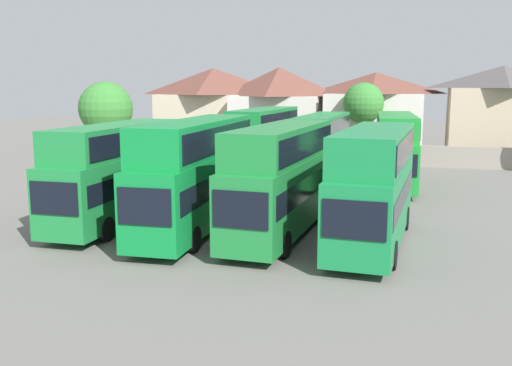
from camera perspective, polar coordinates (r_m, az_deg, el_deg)
The scene contains 16 objects.
ground at distance 44.06m, azimuth 5.17°, elevation 0.74°, with size 140.00×140.00×0.00m, color slate.
depot_boundary_wall at distance 51.16m, azimuth 6.66°, elevation 2.97°, with size 56.00×0.50×1.80m, color gray.
bus_1 at distance 29.23m, azimuth -13.60°, elevation 1.46°, with size 2.62×10.48×4.93m.
bus_2 at distance 27.29m, azimuth -5.90°, elevation 1.43°, with size 2.89×11.94×5.21m.
bus_3 at distance 26.02m, azimuth 2.51°, elevation 0.86°, with size 3.09×10.69×5.04m.
bus_4 at distance 25.02m, azimuth 11.66°, elevation 0.27°, with size 3.13×10.44×5.01m.
bus_5 at distance 43.00m, azimuth -3.06°, elevation 3.25°, with size 2.73×11.63×3.53m.
bus_6 at distance 41.46m, azimuth 0.77°, elevation 4.26°, with size 2.92×10.85×5.17m.
bus_7 at distance 41.40m, azimuth 6.54°, elevation 3.88°, with size 2.79×11.51×4.75m.
bus_8 at distance 40.18m, azimuth 13.68°, elevation 3.60°, with size 3.22×11.30×4.89m.
house_terrace_left at distance 61.71m, azimuth -4.24°, elevation 7.41°, with size 11.53×7.14×8.61m.
house_terrace_centre at distance 58.81m, azimuth 2.30°, elevation 7.33°, with size 8.93×8.34×8.63m.
house_terrace_right at distance 57.92m, azimuth 11.73°, elevation 6.81°, with size 9.55×8.36×8.08m.
house_terrace_far_right at distance 57.32m, azimuth 23.16°, elevation 6.46°, with size 9.60×6.45×8.58m.
tree_behind_wall at distance 52.95m, azimuth 10.63°, elevation 7.77°, with size 3.67×3.67×7.09m.
tree_right_of_lot at distance 54.57m, azimuth -14.71°, elevation 7.16°, with size 4.91×4.91×7.18m.
Camera 1 is at (7.65, -24.85, 6.82)m, focal length 40.23 mm.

